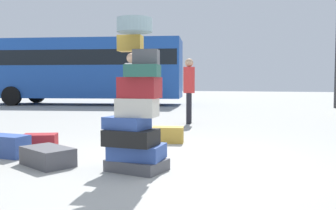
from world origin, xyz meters
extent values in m
plane|color=#9E9E99|center=(0.00, 0.00, 0.00)|extent=(80.00, 80.00, 0.00)
cube|color=#4C4C51|center=(-0.34, -0.27, 0.07)|extent=(0.75, 0.59, 0.14)
cube|color=#334F99|center=(-0.34, -0.25, 0.23)|extent=(0.65, 0.46, 0.18)
cube|color=black|center=(-0.38, -0.34, 0.42)|extent=(0.61, 0.44, 0.19)
cube|color=#334F99|center=(-0.45, -0.31, 0.59)|extent=(0.55, 0.42, 0.15)
cube|color=beige|center=(-0.33, -0.27, 0.78)|extent=(0.50, 0.37, 0.23)
cube|color=maroon|center=(-0.30, -0.25, 1.02)|extent=(0.49, 0.35, 0.25)
cube|color=#26594C|center=(-0.22, -0.35, 1.22)|extent=(0.43, 0.33, 0.15)
cube|color=#4C4C51|center=(-0.25, -0.17, 1.39)|extent=(0.34, 0.27, 0.19)
cube|color=#B28C33|center=(-0.53, 0.00, 1.59)|extent=(0.33, 0.26, 0.20)
cylinder|color=gray|center=(-0.36, -0.27, 1.77)|extent=(0.43, 0.43, 0.17)
cube|color=maroon|center=(-2.41, 0.56, 0.12)|extent=(0.61, 0.51, 0.24)
cube|color=#334F99|center=(-2.56, -0.09, 0.16)|extent=(0.81, 0.36, 0.32)
cube|color=#4C4C51|center=(-1.55, -0.38, 0.12)|extent=(0.84, 0.70, 0.24)
cube|color=#B28C33|center=(-0.62, 1.81, 0.14)|extent=(0.61, 0.42, 0.29)
cylinder|color=black|center=(-1.05, 4.95, 0.40)|extent=(0.12, 0.12, 0.81)
cylinder|color=black|center=(-1.02, 4.73, 0.40)|extent=(0.12, 0.12, 0.81)
cylinder|color=red|center=(-1.04, 4.84, 1.15)|extent=(0.30, 0.30, 0.68)
sphere|color=tan|center=(-1.04, 4.84, 1.60)|extent=(0.22, 0.22, 0.22)
cylinder|color=black|center=(-1.84, 2.86, 0.40)|extent=(0.12, 0.12, 0.81)
cylinder|color=black|center=(-1.68, 2.71, 0.40)|extent=(0.12, 0.12, 0.81)
cylinder|color=white|center=(-1.76, 2.78, 1.15)|extent=(0.30, 0.30, 0.69)
sphere|color=tan|center=(-1.76, 2.78, 1.61)|extent=(0.22, 0.22, 0.22)
cube|color=#1E4CA5|center=(-8.07, 11.21, 1.75)|extent=(9.85, 4.49, 2.80)
cube|color=black|center=(-8.07, 11.21, 2.24)|extent=(9.67, 4.47, 0.70)
cylinder|color=black|center=(-5.31, 13.10, 0.45)|extent=(0.93, 0.44, 0.90)
cylinder|color=black|center=(-4.77, 10.66, 0.45)|extent=(0.93, 0.44, 0.90)
cylinder|color=black|center=(-11.36, 11.77, 0.45)|extent=(0.93, 0.44, 0.90)
cylinder|color=black|center=(-10.82, 9.33, 0.45)|extent=(0.93, 0.44, 0.90)
camera|label=1|loc=(1.39, -4.28, 1.08)|focal=38.29mm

